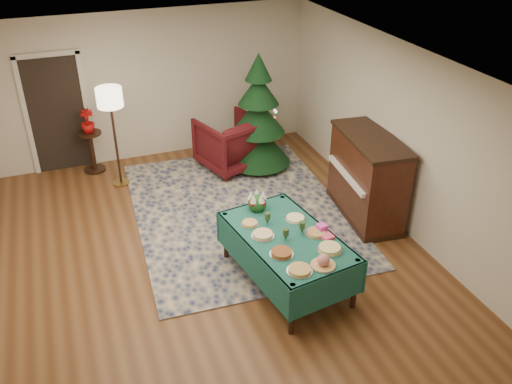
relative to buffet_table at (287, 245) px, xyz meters
name	(u,v)px	position (x,y,z in m)	size (l,w,h in m)	color
room_shell	(198,171)	(-0.86, 0.90, 0.77)	(7.00, 7.00, 7.00)	#593319
doorway	(57,112)	(-2.46, 4.38, 0.52)	(1.08, 0.04, 2.16)	black
rug	(239,211)	(0.00, 1.85, -0.57)	(3.20, 4.20, 0.02)	#121F47
buffet_table	(287,245)	(0.00, 0.00, 0.00)	(1.35, 2.00, 0.72)	black
platter_0	(300,270)	(-0.15, -0.71, 0.16)	(0.30, 0.30, 0.05)	silver
platter_1	(323,261)	(0.14, -0.72, 0.21)	(0.30, 0.30, 0.16)	silver
platter_2	(330,249)	(0.35, -0.47, 0.17)	(0.31, 0.31, 0.06)	silver
platter_3	(282,253)	(-0.22, -0.34, 0.17)	(0.29, 0.29, 0.05)	silver
platter_4	(316,233)	(0.35, -0.10, 0.16)	(0.28, 0.28, 0.04)	silver
platter_5	(263,235)	(-0.29, 0.09, 0.17)	(0.29, 0.29, 0.05)	silver
platter_6	(295,218)	(0.25, 0.30, 0.16)	(0.28, 0.28, 0.04)	silver
platter_7	(250,223)	(-0.35, 0.40, 0.16)	(0.23, 0.23, 0.04)	silver
goblet_0	(268,218)	(-0.13, 0.33, 0.23)	(0.08, 0.08, 0.17)	#2D471E
goblet_1	(302,227)	(0.19, -0.02, 0.23)	(0.08, 0.08, 0.17)	#2D471E
goblet_2	(286,234)	(-0.06, -0.09, 0.23)	(0.08, 0.08, 0.17)	#2D471E
napkin_stack	(327,237)	(0.44, -0.22, 0.16)	(0.14, 0.14, 0.04)	#F9457A
gift_box	(322,228)	(0.45, -0.07, 0.19)	(0.12, 0.12, 0.10)	#EE42BF
centerpiece	(257,201)	(-0.13, 0.71, 0.27)	(0.26, 0.26, 0.30)	#1E4C1E
armchair	(230,141)	(0.37, 3.38, -0.06)	(1.02, 0.95, 1.05)	#4C1014
floor_lamp	(110,104)	(-1.63, 3.43, 0.89)	(0.42, 0.42, 1.73)	#A57F3F
side_table	(92,152)	(-2.00, 4.10, -0.21)	(0.42, 0.42, 0.75)	black
potted_plant	(88,126)	(-2.00, 4.10, 0.29)	(0.24, 0.43, 0.24)	#B40E0C
christmas_tree	(258,118)	(0.84, 3.22, 0.37)	(1.45, 1.45, 2.11)	black
piano	(367,178)	(1.79, 1.06, 0.08)	(0.88, 1.61, 1.34)	black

